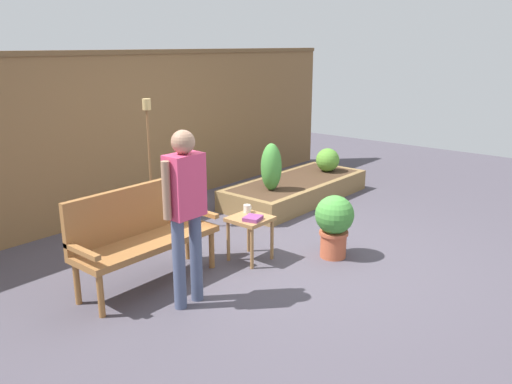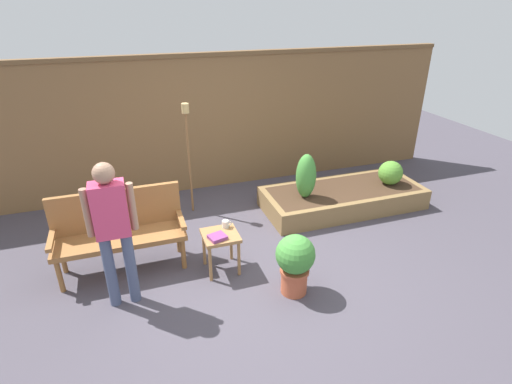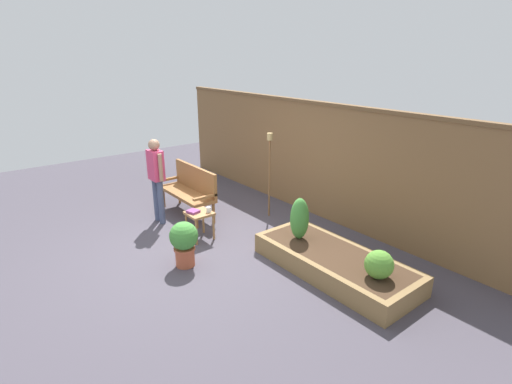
# 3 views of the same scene
# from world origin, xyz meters

# --- Properties ---
(ground_plane) EXTENTS (14.00, 14.00, 0.00)m
(ground_plane) POSITION_xyz_m (0.00, 0.00, 0.00)
(ground_plane) COLOR #47424C
(fence_back) EXTENTS (8.40, 0.14, 2.16)m
(fence_back) POSITION_xyz_m (0.00, 2.60, 1.09)
(fence_back) COLOR brown
(fence_back) RESTS_ON ground_plane
(garden_bench) EXTENTS (1.44, 0.48, 0.94)m
(garden_bench) POSITION_xyz_m (-1.39, 0.69, 0.54)
(garden_bench) COLOR #936033
(garden_bench) RESTS_ON ground_plane
(side_table) EXTENTS (0.40, 0.40, 0.48)m
(side_table) POSITION_xyz_m (-0.32, 0.24, 0.40)
(side_table) COLOR #9E7042
(side_table) RESTS_ON ground_plane
(cup_on_table) EXTENTS (0.11, 0.08, 0.09)m
(cup_on_table) POSITION_xyz_m (-0.22, 0.37, 0.52)
(cup_on_table) COLOR silver
(cup_on_table) RESTS_ON side_table
(book_on_table) EXTENTS (0.22, 0.21, 0.04)m
(book_on_table) POSITION_xyz_m (-0.37, 0.16, 0.50)
(book_on_table) COLOR #7F3875
(book_on_table) RESTS_ON side_table
(potted_boxwood) EXTENTS (0.42, 0.42, 0.69)m
(potted_boxwood) POSITION_xyz_m (0.32, -0.39, 0.40)
(potted_boxwood) COLOR #B75638
(potted_boxwood) RESTS_ON ground_plane
(raised_planter_bed) EXTENTS (2.40, 1.00, 0.30)m
(raised_planter_bed) POSITION_xyz_m (1.81, 1.19, 0.15)
(raised_planter_bed) COLOR olive
(raised_planter_bed) RESTS_ON ground_plane
(shrub_near_bench) EXTENTS (0.28, 0.28, 0.65)m
(shrub_near_bench) POSITION_xyz_m (1.15, 1.12, 0.62)
(shrub_near_bench) COLOR brown
(shrub_near_bench) RESTS_ON raised_planter_bed
(shrub_far_corner) EXTENTS (0.36, 0.36, 0.36)m
(shrub_far_corner) POSITION_xyz_m (2.57, 1.12, 0.48)
(shrub_far_corner) COLOR brown
(shrub_far_corner) RESTS_ON raised_planter_bed
(tiki_torch) EXTENTS (0.10, 0.10, 1.61)m
(tiki_torch) POSITION_xyz_m (-0.36, 1.80, 1.11)
(tiki_torch) COLOR brown
(tiki_torch) RESTS_ON ground_plane
(person_by_bench) EXTENTS (0.47, 0.20, 1.56)m
(person_by_bench) POSITION_xyz_m (-1.41, 0.03, 0.93)
(person_by_bench) COLOR #475170
(person_by_bench) RESTS_ON ground_plane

